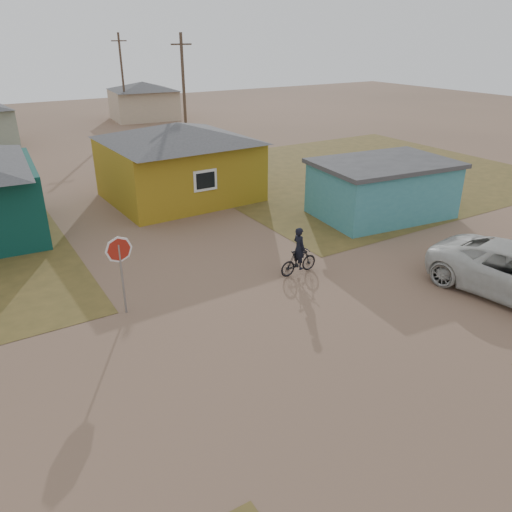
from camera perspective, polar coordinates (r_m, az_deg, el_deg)
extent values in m
plane|color=brown|center=(14.55, 4.87, -9.18)|extent=(120.00, 120.00, 0.00)
cube|color=brown|center=(32.17, 11.56, 9.35)|extent=(20.00, 18.00, 0.00)
cube|color=olive|center=(26.46, -8.75, 9.73)|extent=(7.21, 6.24, 3.00)
pyramid|color=#333336|center=(26.05, -9.02, 13.88)|extent=(7.72, 6.76, 0.90)
cube|color=silver|center=(23.75, -5.82, 8.60)|extent=(1.20, 0.06, 1.00)
cube|color=black|center=(23.72, -5.79, 8.58)|extent=(0.95, 0.04, 0.75)
cube|color=teal|center=(24.34, 14.20, 7.27)|extent=(6.39, 4.61, 2.40)
cube|color=#333336|center=(24.01, 14.51, 10.23)|extent=(6.71, 4.93, 0.20)
cube|color=tan|center=(53.04, -12.68, 16.51)|extent=(6.41, 5.50, 2.80)
pyramid|color=#333336|center=(52.85, -12.86, 18.44)|extent=(6.95, 6.05, 0.80)
cylinder|color=#4E3B2F|center=(34.81, -8.20, 17.39)|extent=(0.20, 0.20, 8.00)
cube|color=#4E3B2F|center=(34.59, -8.55, 22.82)|extent=(1.40, 0.10, 0.10)
cylinder|color=#4E3B2F|center=(50.11, -14.97, 18.87)|extent=(0.20, 0.20, 8.00)
cube|color=#4E3B2F|center=(49.95, -15.40, 22.63)|extent=(1.40, 0.10, 0.10)
cylinder|color=gray|center=(15.65, -15.02, -2.61)|extent=(0.07, 0.07, 2.29)
imported|color=black|center=(17.96, 4.89, -0.63)|extent=(1.58, 0.51, 0.94)
imported|color=black|center=(17.75, 4.95, 0.91)|extent=(0.39, 0.58, 1.54)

